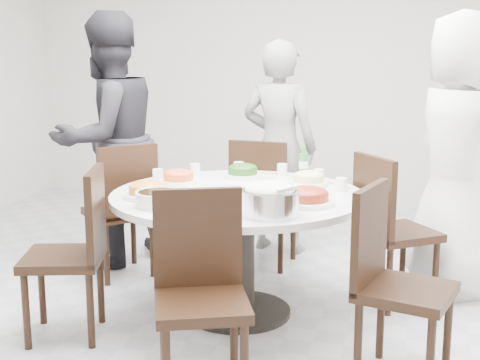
% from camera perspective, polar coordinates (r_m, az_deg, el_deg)
% --- Properties ---
extents(floor, '(6.00, 6.00, 0.01)m').
position_cam_1_polar(floor, '(4.19, 0.02, -11.09)').
color(floor, '#ADAEB2').
rests_on(floor, ground).
extents(wall_back, '(6.00, 0.01, 2.80)m').
position_cam_1_polar(wall_back, '(6.82, 6.35, 9.61)').
color(wall_back, beige).
rests_on(wall_back, ground).
extents(dining_table, '(1.50, 1.50, 0.75)m').
position_cam_1_polar(dining_table, '(4.02, -0.18, -6.36)').
color(dining_table, silver).
rests_on(dining_table, floor).
extents(chair_ne, '(0.59, 0.59, 0.95)m').
position_cam_1_polar(chair_ne, '(4.29, 13.34, -4.14)').
color(chair_ne, black).
rests_on(chair_ne, floor).
extents(chair_n, '(0.46, 0.46, 0.95)m').
position_cam_1_polar(chair_n, '(4.92, 2.18, -1.87)').
color(chair_n, black).
rests_on(chair_n, floor).
extents(chair_nw, '(0.59, 0.59, 0.95)m').
position_cam_1_polar(chair_nw, '(4.77, -10.27, -2.47)').
color(chair_nw, black).
rests_on(chair_nw, floor).
extents(chair_sw, '(0.52, 0.52, 0.95)m').
position_cam_1_polar(chair_sw, '(3.83, -14.90, -6.13)').
color(chair_sw, black).
rests_on(chair_sw, floor).
extents(chair_s, '(0.55, 0.55, 0.95)m').
position_cam_1_polar(chair_s, '(3.07, -3.30, -10.15)').
color(chair_s, black).
rests_on(chair_s, floor).
extents(chair_se, '(0.52, 0.52, 0.95)m').
position_cam_1_polar(chair_se, '(3.31, 14.00, -8.84)').
color(chair_se, black).
rests_on(chair_se, floor).
extents(diner_right, '(0.94, 1.06, 1.83)m').
position_cam_1_polar(diner_right, '(4.53, 18.19, 2.07)').
color(diner_right, silver).
rests_on(diner_right, floor).
extents(diner_middle, '(0.67, 0.50, 1.65)m').
position_cam_1_polar(diner_middle, '(5.21, 3.36, 2.81)').
color(diner_middle, black).
rests_on(diner_middle, floor).
extents(diner_left, '(1.05, 1.12, 1.85)m').
position_cam_1_polar(diner_left, '(4.98, -11.22, 3.33)').
color(diner_left, black).
rests_on(diner_left, floor).
extents(dish_greens, '(0.25, 0.25, 0.06)m').
position_cam_1_polar(dish_greens, '(4.39, 0.24, 0.63)').
color(dish_greens, white).
rests_on(dish_greens, dining_table).
extents(dish_pale, '(0.24, 0.24, 0.06)m').
position_cam_1_polar(dish_pale, '(4.16, 5.87, -0.03)').
color(dish_pale, white).
rests_on(dish_pale, dining_table).
extents(dish_orange, '(0.24, 0.24, 0.07)m').
position_cam_1_polar(dish_orange, '(4.21, -5.29, 0.12)').
color(dish_orange, white).
rests_on(dish_orange, dining_table).
extents(dish_redbrown, '(0.31, 0.31, 0.08)m').
position_cam_1_polar(dish_redbrown, '(3.66, 5.73, -1.51)').
color(dish_redbrown, white).
rests_on(dish_redbrown, dining_table).
extents(dish_tofu, '(0.28, 0.28, 0.07)m').
position_cam_1_polar(dish_tofu, '(3.84, -7.87, -0.97)').
color(dish_tofu, white).
rests_on(dish_tofu, dining_table).
extents(rice_bowl, '(0.30, 0.30, 0.13)m').
position_cam_1_polar(rice_bowl, '(3.41, 2.56, -1.94)').
color(rice_bowl, silver).
rests_on(rice_bowl, dining_table).
extents(soup_bowl, '(0.26, 0.26, 0.08)m').
position_cam_1_polar(soup_bowl, '(3.63, -6.90, -1.61)').
color(soup_bowl, white).
rests_on(soup_bowl, dining_table).
extents(beverage_bottle, '(0.06, 0.06, 0.21)m').
position_cam_1_polar(beverage_bottle, '(4.37, 5.46, 1.51)').
color(beverage_bottle, '#307933').
rests_on(beverage_bottle, dining_table).
extents(tea_cups, '(0.07, 0.07, 0.08)m').
position_cam_1_polar(tea_cups, '(4.52, 2.26, 1.02)').
color(tea_cups, white).
rests_on(tea_cups, dining_table).
extents(chopsticks, '(0.24, 0.04, 0.01)m').
position_cam_1_polar(chopsticks, '(4.53, 1.41, 0.62)').
color(chopsticks, tan).
rests_on(chopsticks, dining_table).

